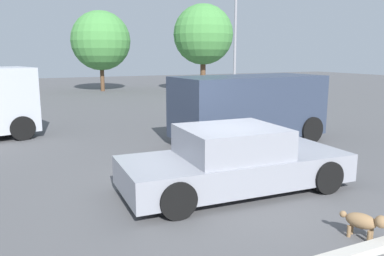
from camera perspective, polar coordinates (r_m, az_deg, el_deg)
The scene contains 9 objects.
ground_plane at distance 7.99m, azimuth 4.56°, elevation -8.54°, with size 80.00×80.00×0.00m, color #515154.
sedan_foreground at distance 7.64m, azimuth 6.25°, elevation -4.91°, with size 4.55×2.08×1.27m.
dog at distance 6.26m, azimuth 24.08°, elevation -12.49°, with size 0.40×0.62×0.42m.
suv_dark at distance 11.72m, azimuth 8.34°, elevation 3.14°, with size 4.61×2.34×2.02m.
pedestrian at distance 15.00m, azimuth -1.25°, elevation 4.29°, with size 0.52×0.39×1.59m.
parking_curb at distance 5.66m, azimuth 21.60°, elevation -17.16°, with size 6.88×0.20×0.12m, color #B7B2A8.
light_post_near at distance 20.69m, azimuth 6.43°, elevation 15.07°, with size 0.44×0.44×6.15m.
tree_back_center at distance 27.62m, azimuth 1.65°, elevation 13.60°, with size 4.16×4.16×6.07m.
tree_back_right at distance 29.02m, azimuth -13.31°, elevation 12.41°, with size 4.21×4.21×5.70m.
Camera 1 is at (-3.78, -6.53, 2.65)m, focal length 36.17 mm.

